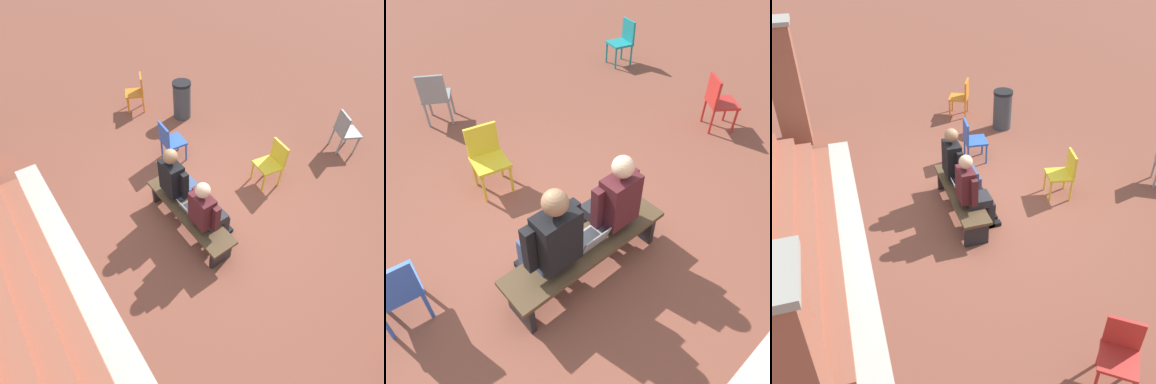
% 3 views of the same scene
% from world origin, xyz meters
% --- Properties ---
extents(ground_plane, '(60.00, 60.00, 0.00)m').
position_xyz_m(ground_plane, '(0.00, 0.00, 0.00)').
color(ground_plane, brown).
extents(bench, '(1.80, 0.44, 0.45)m').
position_xyz_m(bench, '(-0.21, 0.37, 0.35)').
color(bench, '#4C3823').
rests_on(bench, ground).
extents(person_student, '(0.54, 0.68, 1.33)m').
position_xyz_m(person_student, '(-0.58, 0.30, 0.71)').
color(person_student, '#232328').
rests_on(person_student, ground).
extents(person_adult, '(0.57, 0.72, 1.39)m').
position_xyz_m(person_adult, '(0.17, 0.30, 0.74)').
color(person_adult, '#384C75').
rests_on(person_adult, ground).
extents(laptop, '(0.32, 0.29, 0.21)m').
position_xyz_m(laptop, '(-0.24, 0.38, 0.50)').
color(laptop, '#9EA0A5').
rests_on(laptop, bench).
extents(plastic_chair_far_right, '(0.51, 0.51, 0.84)m').
position_xyz_m(plastic_chair_far_right, '(-4.25, -3.03, 0.48)').
color(plastic_chair_far_right, teal).
rests_on(plastic_chair_far_right, ground).
extents(plastic_chair_far_left, '(0.49, 0.49, 0.84)m').
position_xyz_m(plastic_chair_far_left, '(-0.21, -1.47, 0.48)').
color(plastic_chair_far_left, gold).
rests_on(plastic_chair_far_left, ground).
extents(plastic_chair_mid_courtyard, '(0.57, 0.57, 0.84)m').
position_xyz_m(plastic_chair_mid_courtyard, '(-0.41, -3.34, 0.48)').
color(plastic_chair_mid_courtyard, gray).
rests_on(plastic_chair_mid_courtyard, ground).
extents(plastic_chair_foreground, '(0.46, 0.46, 0.84)m').
position_xyz_m(plastic_chair_foreground, '(1.39, -0.33, 0.48)').
color(plastic_chair_foreground, '#2D56B7').
rests_on(plastic_chair_foreground, ground).
extents(plastic_chair_near_bench_right, '(0.59, 0.59, 0.84)m').
position_xyz_m(plastic_chair_near_bench_right, '(-3.57, -0.39, 0.48)').
color(plastic_chair_near_bench_right, red).
rests_on(plastic_chair_near_bench_right, ground).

